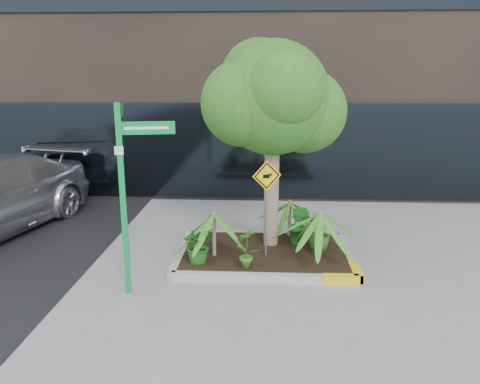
{
  "coord_description": "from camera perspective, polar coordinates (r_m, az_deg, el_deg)",
  "views": [
    {
      "loc": [
        0.17,
        -8.16,
        3.45
      ],
      "look_at": [
        -0.27,
        0.2,
        1.33
      ],
      "focal_mm": 35.0,
      "sensor_mm": 36.0,
      "label": 1
    }
  ],
  "objects": [
    {
      "name": "ground",
      "position": [
        8.86,
        1.67,
        -8.71
      ],
      "size": [
        80.0,
        80.0,
        0.0
      ],
      "primitive_type": "plane",
      "color": "gray",
      "rests_on": "ground"
    },
    {
      "name": "planter",
      "position": [
        9.07,
        3.19,
        -7.47
      ],
      "size": [
        3.35,
        2.36,
        0.15
      ],
      "color": "#9E9E99",
      "rests_on": "ground"
    },
    {
      "name": "tree",
      "position": [
        8.87,
        4.04,
        11.36
      ],
      "size": [
        2.75,
        2.44,
        4.13
      ],
      "color": "gray",
      "rests_on": "ground"
    },
    {
      "name": "palm_front",
      "position": [
        8.53,
        9.75,
        -2.62
      ],
      "size": [
        1.04,
        1.04,
        1.15
      ],
      "color": "gray",
      "rests_on": "ground"
    },
    {
      "name": "palm_left",
      "position": [
        8.6,
        -3.21,
        -2.69
      ],
      "size": [
        0.97,
        0.97,
        1.08
      ],
      "color": "gray",
      "rests_on": "ground"
    },
    {
      "name": "palm_back",
      "position": [
        9.73,
        6.09,
        -1.32
      ],
      "size": [
        0.86,
        0.86,
        0.95
      ],
      "color": "gray",
      "rests_on": "ground"
    },
    {
      "name": "shrub_a",
      "position": [
        8.45,
        -5.08,
        -6.44
      ],
      "size": [
        0.83,
        0.83,
        0.66
      ],
      "primitive_type": "imported",
      "rotation": [
        0.0,
        0.0,
        0.85
      ],
      "color": "#1E5E1A",
      "rests_on": "planter"
    },
    {
      "name": "shrub_b",
      "position": [
        9.12,
        9.68,
        -4.73
      ],
      "size": [
        0.5,
        0.5,
        0.74
      ],
      "primitive_type": "imported",
      "rotation": [
        0.0,
        0.0,
        1.79
      ],
      "color": "#2D7021",
      "rests_on": "planter"
    },
    {
      "name": "shrub_c",
      "position": [
        8.16,
        0.82,
        -6.83
      ],
      "size": [
        0.54,
        0.54,
        0.74
      ],
      "primitive_type": "imported",
      "rotation": [
        0.0,
        0.0,
        3.72
      ],
      "color": "#336B21",
      "rests_on": "planter"
    },
    {
      "name": "shrub_d",
      "position": [
        9.37,
        7.2,
        -3.92
      ],
      "size": [
        0.62,
        0.62,
        0.81
      ],
      "primitive_type": "imported",
      "rotation": [
        0.0,
        0.0,
        5.67
      ],
      "color": "#1E6A21",
      "rests_on": "planter"
    },
    {
      "name": "street_sign_post",
      "position": [
        7.43,
        -13.72,
        1.6
      ],
      "size": [
        1.01,
        0.89,
        3.04
      ],
      "rotation": [
        0.0,
        0.0,
        0.21
      ],
      "color": "#0D933F",
      "rests_on": "ground"
    },
    {
      "name": "cattle_sign",
      "position": [
        8.48,
        3.27,
        -0.02
      ],
      "size": [
        0.52,
        0.22,
        1.8
      ],
      "rotation": [
        0.0,
        0.0,
        0.37
      ],
      "color": "slate",
      "rests_on": "ground"
    }
  ]
}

